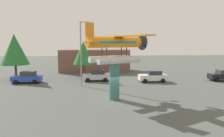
% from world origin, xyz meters
% --- Properties ---
extents(ground_plane, '(140.00, 140.00, 0.00)m').
position_xyz_m(ground_plane, '(0.00, 0.00, 0.00)').
color(ground_plane, '#4C514C').
extents(display_pedestal, '(1.10, 1.10, 3.93)m').
position_xyz_m(display_pedestal, '(0.00, 0.00, 1.97)').
color(display_pedestal, '#386B66').
rests_on(display_pedestal, ground).
extents(floatplane_monument, '(7.14, 9.84, 4.00)m').
position_xyz_m(floatplane_monument, '(0.12, 0.06, 5.61)').
color(floatplane_monument, silver).
rests_on(floatplane_monument, display_pedestal).
extents(car_near_blue, '(4.20, 2.02, 1.76)m').
position_xyz_m(car_near_blue, '(-12.08, 9.97, 0.88)').
color(car_near_blue, '#2847B7').
rests_on(car_near_blue, ground).
extents(car_mid_silver, '(4.20, 2.02, 1.76)m').
position_xyz_m(car_mid_silver, '(-1.74, 10.82, 0.88)').
color(car_mid_silver, silver).
rests_on(car_mid_silver, ground).
extents(car_far_white, '(4.20, 2.02, 1.76)m').
position_xyz_m(car_far_white, '(6.82, 9.39, 0.88)').
color(car_far_white, white).
rests_on(car_far_white, ground).
extents(car_distant_black, '(4.20, 2.02, 1.76)m').
position_xyz_m(car_distant_black, '(18.06, 9.44, 0.88)').
color(car_distant_black, black).
rests_on(car_distant_black, ground).
extents(streetlight_primary, '(1.84, 0.28, 8.86)m').
position_xyz_m(streetlight_primary, '(-3.77, 7.38, 5.08)').
color(streetlight_primary, gray).
rests_on(streetlight_primary, ground).
extents(storefront_building, '(14.05, 5.24, 4.49)m').
position_xyz_m(storefront_building, '(-2.10, 22.00, 2.25)').
color(storefront_building, brown).
rests_on(storefront_building, ground).
extents(tree_west, '(4.39, 4.39, 7.34)m').
position_xyz_m(tree_west, '(-14.79, 13.11, 4.89)').
color(tree_west, brown).
rests_on(tree_west, ground).
extents(tree_east, '(3.34, 3.34, 6.17)m').
position_xyz_m(tree_east, '(-3.89, 12.75, 4.29)').
color(tree_east, brown).
rests_on(tree_east, ground).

